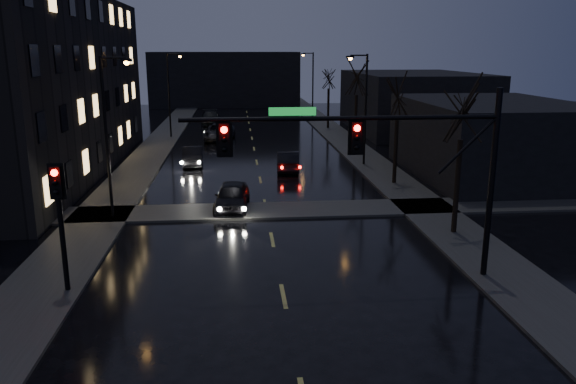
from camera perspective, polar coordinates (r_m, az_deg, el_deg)
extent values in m
cube|color=#2D2D2B|center=(46.11, -13.98, 3.56)|extent=(3.00, 140.00, 0.12)
cube|color=#2D2D2B|center=(46.66, 7.17, 3.99)|extent=(3.00, 140.00, 0.12)
cube|color=#2D2D2B|center=(29.53, -2.19, -1.90)|extent=(40.00, 3.00, 0.12)
cube|color=black|center=(42.63, -26.31, 9.75)|extent=(12.00, 30.00, 12.00)
cube|color=black|center=(40.08, 19.94, 5.11)|extent=(10.00, 14.00, 5.00)
cube|color=black|center=(60.95, 12.54, 8.94)|extent=(12.00, 18.00, 6.00)
cube|color=black|center=(87.95, -6.40, 11.36)|extent=(22.00, 10.00, 8.00)
cylinder|color=black|center=(21.45, 19.95, 0.55)|extent=(0.22, 0.22, 7.00)
cylinder|color=black|center=(19.31, 5.52, 7.46)|extent=(11.00, 0.16, 0.16)
cylinder|color=black|center=(20.76, 17.79, 4.53)|extent=(2.05, 0.10, 2.05)
cube|color=#0C591E|center=(19.04, 0.45, 8.18)|extent=(1.60, 0.04, 0.28)
cube|color=black|center=(19.06, -6.48, 5.37)|extent=(0.35, 0.28, 1.05)
sphere|color=#FF0705|center=(18.86, -6.52, 6.29)|extent=(0.22, 0.22, 0.22)
cube|color=black|center=(19.49, 6.92, 5.56)|extent=(0.35, 0.28, 1.05)
sphere|color=#FF0705|center=(19.29, 7.05, 6.45)|extent=(0.22, 0.22, 0.22)
cylinder|color=black|center=(20.67, -21.98, -3.87)|extent=(0.18, 0.18, 4.40)
cube|color=black|center=(20.22, -22.44, 0.99)|extent=(0.35, 0.28, 1.05)
sphere|color=#FF0705|center=(20.00, -22.66, 1.80)|extent=(0.22, 0.22, 0.22)
cylinder|color=black|center=(26.51, 16.78, 0.41)|extent=(0.24, 0.24, 4.40)
cylinder|color=black|center=(35.79, 10.86, 4.00)|extent=(0.24, 0.24, 4.12)
cylinder|color=black|center=(47.26, 6.88, 6.93)|extent=(0.24, 0.24, 4.68)
cylinder|color=black|center=(60.95, 4.11, 8.43)|extent=(0.24, 0.24, 4.29)
cylinder|color=black|center=(28.85, -17.93, 5.06)|extent=(0.16, 0.16, 8.00)
cylinder|color=black|center=(28.42, -17.33, 12.89)|extent=(1.20, 0.10, 0.10)
cube|color=black|center=(28.30, -16.10, 12.76)|extent=(0.50, 0.25, 0.15)
sphere|color=orange|center=(28.30, -16.09, 12.56)|extent=(0.28, 0.28, 0.28)
cylinder|color=black|center=(55.36, -11.99, 9.51)|extent=(0.16, 0.16, 8.00)
cylinder|color=black|center=(55.13, -11.57, 13.57)|extent=(1.20, 0.10, 0.10)
cube|color=black|center=(55.07, -10.93, 13.50)|extent=(0.50, 0.25, 0.15)
sphere|color=orange|center=(55.07, -10.92, 13.39)|extent=(0.28, 0.28, 0.28)
cylinder|color=black|center=(41.13, 7.87, 8.15)|extent=(0.16, 0.16, 8.00)
cylinder|color=black|center=(40.78, 7.21, 13.61)|extent=(1.20, 0.10, 0.10)
cube|color=black|center=(40.65, 6.36, 13.49)|extent=(0.50, 0.25, 0.15)
sphere|color=orange|center=(40.65, 6.36, 13.35)|extent=(0.28, 0.28, 0.28)
cylinder|color=black|center=(68.60, 2.54, 10.65)|extent=(0.16, 0.16, 8.00)
cylinder|color=black|center=(68.39, 2.06, 13.91)|extent=(1.20, 0.10, 0.10)
cube|color=black|center=(68.32, 1.55, 13.83)|extent=(0.50, 0.25, 0.15)
sphere|color=orange|center=(68.32, 1.55, 13.75)|extent=(0.28, 0.28, 0.28)
imported|color=black|center=(29.89, -5.71, -0.44)|extent=(2.09, 4.39, 1.45)
imported|color=black|center=(41.90, -9.66, 3.59)|extent=(1.61, 4.14, 1.34)
imported|color=black|center=(53.38, -6.95, 6.06)|extent=(2.95, 5.75, 1.55)
imported|color=black|center=(65.06, -7.86, 7.47)|extent=(2.61, 5.44, 1.53)
imported|color=black|center=(39.39, -0.01, 3.17)|extent=(1.82, 4.38, 1.41)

